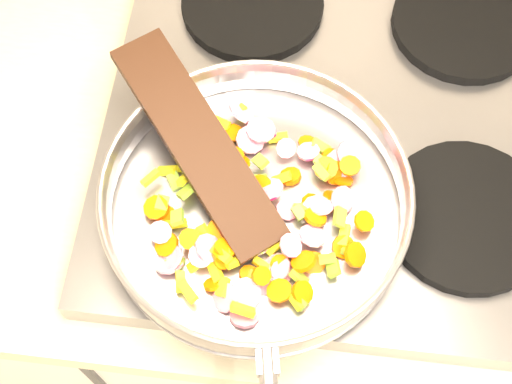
# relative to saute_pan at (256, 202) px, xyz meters

# --- Properties ---
(cooktop) EXTENTS (0.60, 0.60, 0.04)m
(cooktop) POSITION_rel_saute_pan_xyz_m (0.10, 0.17, -0.07)
(cooktop) COLOR #939399
(cooktop) RESTS_ON counter_top
(grate_fl) EXTENTS (0.19, 0.19, 0.02)m
(grate_fl) POSITION_rel_saute_pan_xyz_m (-0.04, 0.03, -0.04)
(grate_fl) COLOR black
(grate_fl) RESTS_ON cooktop
(grate_fr) EXTENTS (0.19, 0.19, 0.02)m
(grate_fr) POSITION_rel_saute_pan_xyz_m (0.24, 0.03, -0.04)
(grate_fr) COLOR black
(grate_fr) RESTS_ON cooktop
(grate_bl) EXTENTS (0.19, 0.19, 0.02)m
(grate_bl) POSITION_rel_saute_pan_xyz_m (-0.04, 0.31, -0.04)
(grate_bl) COLOR black
(grate_bl) RESTS_ON cooktop
(grate_br) EXTENTS (0.19, 0.19, 0.02)m
(grate_br) POSITION_rel_saute_pan_xyz_m (0.24, 0.31, -0.04)
(grate_br) COLOR black
(grate_br) RESTS_ON cooktop
(saute_pan) EXTENTS (0.38, 0.54, 0.06)m
(saute_pan) POSITION_rel_saute_pan_xyz_m (0.00, 0.00, 0.00)
(saute_pan) COLOR #9E9EA5
(saute_pan) RESTS_ON grate_fl
(vegetable_heap) EXTENTS (0.27, 0.28, 0.05)m
(vegetable_heap) POSITION_rel_saute_pan_xyz_m (0.00, -0.01, -0.01)
(vegetable_heap) COLOR yellow
(vegetable_heap) RESTS_ON saute_pan
(wooden_spatula) EXTENTS (0.23, 0.26, 0.07)m
(wooden_spatula) POSITION_rel_saute_pan_xyz_m (-0.07, 0.06, 0.02)
(wooden_spatula) COLOR black
(wooden_spatula) RESTS_ON saute_pan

